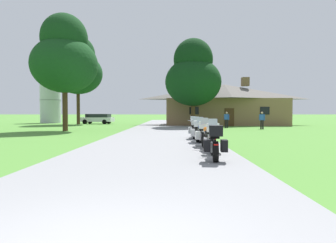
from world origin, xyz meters
name	(u,v)px	position (x,y,z in m)	size (l,w,h in m)	color
ground_plane	(161,133)	(0.00, 20.00, 0.00)	(500.00, 500.00, 0.00)	#4C8433
asphalt_driveway	(160,134)	(0.00, 18.00, 0.03)	(6.40, 80.00, 0.06)	gray
motorcycle_white_nearest_to_camera	(215,143)	(2.16, 6.44, 0.61)	(0.82, 2.08, 1.30)	black
motorcycle_orange_second_in_row	(209,137)	(2.25, 8.46, 0.62)	(0.67, 2.08, 1.30)	black
motorcycle_blue_third_in_row	(203,133)	(2.22, 10.53, 0.61)	(0.72, 2.08, 1.30)	black
motorcycle_green_fourth_in_row	(197,131)	(2.14, 12.27, 0.61)	(0.73, 2.08, 1.30)	black
motorcycle_blue_farthest_in_row	(194,129)	(2.13, 14.26, 0.61)	(0.72, 2.08, 1.30)	black
stone_lodge	(224,104)	(7.59, 34.33, 2.67)	(15.62, 6.85, 6.08)	brown
bystander_blue_shirt_near_lodge	(262,119)	(9.49, 25.00, 0.93)	(0.49, 0.37, 1.67)	black
bystander_blue_shirt_beside_signpost	(227,119)	(6.55, 27.33, 0.93)	(0.49, 0.37, 1.67)	black
tree_by_lodge_front	(193,75)	(3.17, 28.75, 5.62)	(6.08, 6.08, 9.61)	#422D19
tree_left_near	(65,57)	(-8.35, 21.95, 6.32)	(5.61, 5.61, 10.00)	#422D19
tree_left_far	(78,68)	(-11.72, 35.97, 7.59)	(6.48, 6.48, 11.84)	#422D19
metal_silo_distant	(51,98)	(-17.80, 41.58, 3.91)	(3.15, 3.15, 7.80)	#B2B7BC
parked_white_suv_far_left	(97,118)	(-9.63, 37.87, 0.78)	(4.80, 2.43, 1.40)	silver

